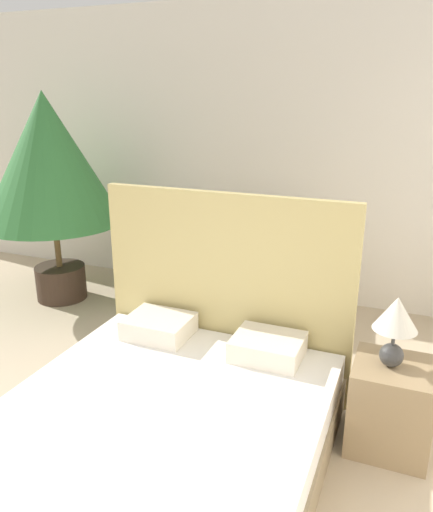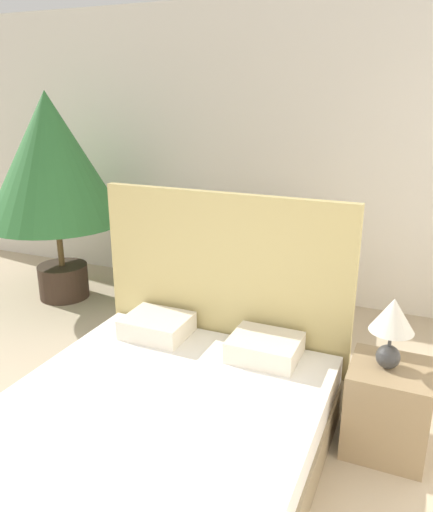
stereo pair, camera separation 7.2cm
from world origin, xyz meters
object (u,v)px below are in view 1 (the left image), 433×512
object	(u,v)px
potted_palm	(49,164)
side_table	(208,288)
armchair_near_window_left	(167,275)
bed	(164,424)
nightstand	(390,406)
table_lamp	(396,321)
armchair_near_window_right	(257,288)

from	to	relation	value
potted_palm	side_table	bearing A→B (deg)	10.80
armchair_near_window_left	potted_palm	world-z (taller)	potted_palm
bed	nightstand	size ratio (longest dim) A/B	3.88
table_lamp	side_table	xyz separation A→B (m)	(-1.76, 1.42, -0.59)
potted_palm	side_table	distance (m)	1.94
armchair_near_window_left	side_table	xyz separation A→B (m)	(0.48, -0.06, -0.04)
armchair_near_window_left	bed	bearing A→B (deg)	-66.63
armchair_near_window_left	nightstand	world-z (taller)	armchair_near_window_left
nightstand	side_table	bearing A→B (deg)	141.76
bed	side_table	size ratio (longest dim) A/B	4.47
side_table	table_lamp	bearing A→B (deg)	-38.88
armchair_near_window_right	side_table	bearing A→B (deg)	-178.66
nightstand	potted_palm	bearing A→B (deg)	161.43
armchair_near_window_left	table_lamp	size ratio (longest dim) A/B	2.10
nightstand	side_table	distance (m)	2.27
side_table	armchair_near_window_left	bearing A→B (deg)	173.01
potted_palm	armchair_near_window_left	bearing A→B (deg)	18.50
bed	armchair_near_window_left	size ratio (longest dim) A/B	2.35
armchair_near_window_right	potted_palm	size ratio (longest dim) A/B	0.44
bed	nightstand	xyz separation A→B (m)	(1.17, 0.65, 0.01)
bed	side_table	xyz separation A→B (m)	(-0.61, 2.06, -0.02)
armchair_near_window_right	bed	bearing A→B (deg)	-92.10
potted_palm	nightstand	distance (m)	3.68
table_lamp	side_table	distance (m)	2.33
nightstand	side_table	world-z (taller)	nightstand
bed	potted_palm	distance (m)	3.00
bed	nightstand	world-z (taller)	bed
potted_palm	bed	bearing A→B (deg)	-39.44
table_lamp	armchair_near_window_right	bearing A→B (deg)	130.91
armchair_near_window_left	side_table	distance (m)	0.49
armchair_near_window_right	nightstand	bearing A→B (deg)	-53.97
nightstand	table_lamp	size ratio (longest dim) A/B	1.27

